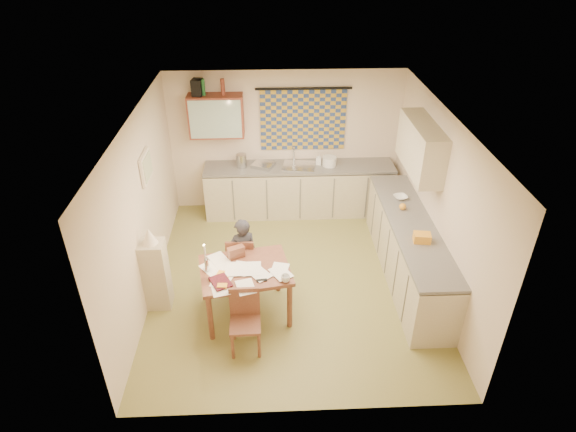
{
  "coord_description": "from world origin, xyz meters",
  "views": [
    {
      "loc": [
        -0.3,
        -5.58,
        4.55
      ],
      "look_at": [
        -0.05,
        0.2,
        0.98
      ],
      "focal_mm": 30.0,
      "sensor_mm": 36.0,
      "label": 1
    }
  ],
  "objects_px": {
    "chair_far": "(242,270)",
    "shelf_stand": "(156,275)",
    "counter_right": "(408,250)",
    "stove": "(430,302)",
    "person": "(243,255)",
    "counter_back": "(299,190)",
    "dining_table": "(246,291)"
  },
  "relations": [
    {
      "from": "stove",
      "to": "shelf_stand",
      "type": "bearing_deg",
      "value": 170.17
    },
    {
      "from": "counter_right",
      "to": "dining_table",
      "type": "xyz_separation_m",
      "value": [
        -2.34,
        -0.72,
        -0.07
      ]
    },
    {
      "from": "counter_right",
      "to": "dining_table",
      "type": "height_order",
      "value": "counter_right"
    },
    {
      "from": "stove",
      "to": "chair_far",
      "type": "relative_size",
      "value": 1.05
    },
    {
      "from": "stove",
      "to": "person",
      "type": "height_order",
      "value": "person"
    },
    {
      "from": "counter_back",
      "to": "person",
      "type": "height_order",
      "value": "person"
    },
    {
      "from": "dining_table",
      "to": "counter_back",
      "type": "bearing_deg",
      "value": 61.63
    },
    {
      "from": "counter_back",
      "to": "shelf_stand",
      "type": "distance_m",
      "value": 3.17
    },
    {
      "from": "dining_table",
      "to": "person",
      "type": "height_order",
      "value": "person"
    },
    {
      "from": "counter_back",
      "to": "stove",
      "type": "distance_m",
      "value": 3.36
    },
    {
      "from": "stove",
      "to": "chair_far",
      "type": "height_order",
      "value": "stove"
    },
    {
      "from": "dining_table",
      "to": "shelf_stand",
      "type": "height_order",
      "value": "shelf_stand"
    },
    {
      "from": "counter_right",
      "to": "chair_far",
      "type": "bearing_deg",
      "value": -177.11
    },
    {
      "from": "counter_right",
      "to": "shelf_stand",
      "type": "relative_size",
      "value": 2.87
    },
    {
      "from": "counter_back",
      "to": "shelf_stand",
      "type": "relative_size",
      "value": 3.21
    },
    {
      "from": "counter_back",
      "to": "person",
      "type": "xyz_separation_m",
      "value": [
        -0.92,
        -2.09,
        0.13
      ]
    },
    {
      "from": "stove",
      "to": "dining_table",
      "type": "bearing_deg",
      "value": 170.59
    },
    {
      "from": "stove",
      "to": "person",
      "type": "distance_m",
      "value": 2.57
    },
    {
      "from": "counter_back",
      "to": "shelf_stand",
      "type": "height_order",
      "value": "shelf_stand"
    },
    {
      "from": "counter_back",
      "to": "counter_right",
      "type": "relative_size",
      "value": 1.12
    },
    {
      "from": "chair_far",
      "to": "person",
      "type": "relative_size",
      "value": 0.74
    },
    {
      "from": "chair_far",
      "to": "person",
      "type": "distance_m",
      "value": 0.32
    },
    {
      "from": "counter_right",
      "to": "shelf_stand",
      "type": "xyz_separation_m",
      "value": [
        -3.54,
        -0.5,
        0.06
      ]
    },
    {
      "from": "chair_far",
      "to": "stove",
      "type": "bearing_deg",
      "value": 160.58
    },
    {
      "from": "stove",
      "to": "person",
      "type": "bearing_deg",
      "value": 158.85
    },
    {
      "from": "chair_far",
      "to": "shelf_stand",
      "type": "xyz_separation_m",
      "value": [
        -1.12,
        -0.38,
        0.25
      ]
    },
    {
      "from": "counter_right",
      "to": "dining_table",
      "type": "relative_size",
      "value": 2.33
    },
    {
      "from": "chair_far",
      "to": "person",
      "type": "xyz_separation_m",
      "value": [
        0.02,
        -0.06,
        0.31
      ]
    },
    {
      "from": "dining_table",
      "to": "person",
      "type": "distance_m",
      "value": 0.58
    },
    {
      "from": "counter_right",
      "to": "shelf_stand",
      "type": "height_order",
      "value": "shelf_stand"
    },
    {
      "from": "chair_far",
      "to": "shelf_stand",
      "type": "relative_size",
      "value": 0.83
    },
    {
      "from": "counter_right",
      "to": "person",
      "type": "distance_m",
      "value": 2.4
    }
  ]
}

